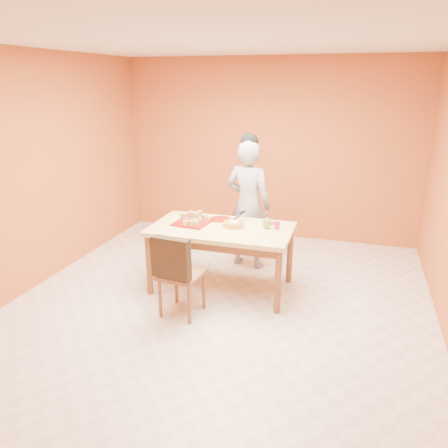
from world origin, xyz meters
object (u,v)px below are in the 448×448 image
(dining_chair, at_px, (181,273))
(red_dinner_plate, at_px, (220,219))
(dining_table, at_px, (221,235))
(magenta_glass, at_px, (277,225))
(sponge_cake, at_px, (233,224))
(pastry_platter, at_px, (192,223))
(egg_ornament, at_px, (267,223))
(person, at_px, (248,205))
(checker_tin, at_px, (274,223))

(dining_chair, xyz_separation_m, red_dinner_plate, (0.12, 0.97, 0.29))
(dining_table, xyz_separation_m, magenta_glass, (0.62, 0.13, 0.14))
(dining_table, distance_m, sponge_cake, 0.19)
(pastry_platter, height_order, magenta_glass, magenta_glass)
(red_dinner_plate, bearing_deg, egg_ornament, -15.43)
(person, xyz_separation_m, sponge_cake, (0.01, -0.72, -0.03))
(dining_chair, relative_size, pastry_platter, 2.41)
(dining_table, xyz_separation_m, red_dinner_plate, (-0.10, 0.27, 0.10))
(magenta_glass, bearing_deg, checker_tin, 110.80)
(dining_chair, relative_size, person, 0.55)
(pastry_platter, bearing_deg, sponge_cake, -0.22)
(dining_table, xyz_separation_m, sponge_cake, (0.14, 0.03, 0.13))
(red_dinner_plate, relative_size, sponge_cake, 1.04)
(egg_ornament, bearing_deg, magenta_glass, -9.65)
(person, bearing_deg, magenta_glass, 138.20)
(dining_chair, distance_m, magenta_glass, 1.22)
(egg_ornament, bearing_deg, dining_table, 168.05)
(pastry_platter, distance_m, sponge_cake, 0.50)
(person, relative_size, red_dinner_plate, 6.81)
(dining_chair, xyz_separation_m, pastry_platter, (-0.15, 0.74, 0.30))
(pastry_platter, relative_size, magenta_glass, 4.28)
(dining_table, height_order, egg_ornament, egg_ornament)
(dining_table, height_order, magenta_glass, magenta_glass)
(magenta_glass, xyz_separation_m, checker_tin, (-0.06, 0.15, -0.03))
(red_dinner_plate, height_order, sponge_cake, sponge_cake)
(pastry_platter, bearing_deg, magenta_glass, 5.61)
(magenta_glass, relative_size, checker_tin, 0.95)
(magenta_glass, bearing_deg, person, 128.04)
(dining_table, bearing_deg, magenta_glass, 11.70)
(red_dinner_plate, bearing_deg, dining_table, -70.11)
(dining_table, bearing_deg, person, 80.58)
(person, distance_m, red_dinner_plate, 0.54)
(person, xyz_separation_m, magenta_glass, (0.49, -0.63, -0.03))
(person, distance_m, checker_tin, 0.65)
(pastry_platter, xyz_separation_m, magenta_glass, (0.98, 0.10, 0.03))
(egg_ornament, distance_m, magenta_glass, 0.12)
(egg_ornament, relative_size, magenta_glass, 1.45)
(pastry_platter, relative_size, checker_tin, 4.08)
(pastry_platter, relative_size, egg_ornament, 2.96)
(sponge_cake, relative_size, magenta_glass, 2.66)
(sponge_cake, distance_m, checker_tin, 0.49)
(dining_chair, bearing_deg, dining_table, 79.22)
(dining_chair, xyz_separation_m, sponge_cake, (0.35, 0.73, 0.33))
(dining_table, bearing_deg, pastry_platter, 175.07)
(red_dinner_plate, xyz_separation_m, magenta_glass, (0.71, -0.14, 0.04))
(person, relative_size, checker_tin, 17.94)
(dining_chair, xyz_separation_m, checker_tin, (0.77, 0.98, 0.30))
(red_dinner_plate, height_order, magenta_glass, magenta_glass)
(egg_ornament, xyz_separation_m, magenta_glass, (0.11, 0.03, -0.02))
(dining_table, bearing_deg, egg_ornament, 11.28)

